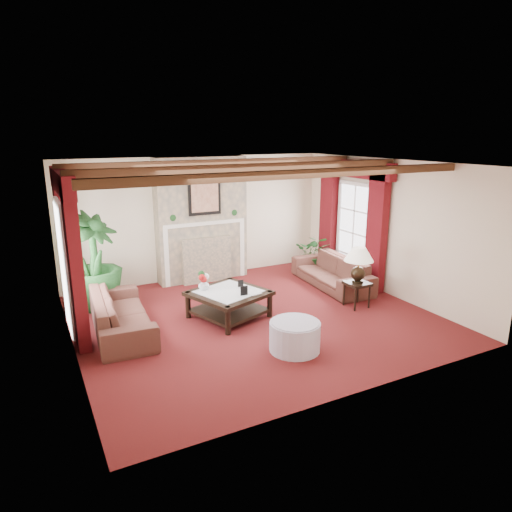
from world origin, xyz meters
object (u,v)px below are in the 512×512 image
coffee_table (229,304)px  ottoman (295,336)px  potted_palm (95,281)px  sofa_left (120,307)px  sofa_right (332,267)px  side_table (357,294)px

coffee_table → ottoman: size_ratio=1.53×
ottoman → potted_palm: bearing=126.4°
sofa_left → potted_palm: bearing=12.3°
sofa_right → ottoman: 3.20m
ottoman → side_table: bearing=26.4°
side_table → sofa_right: bearing=75.3°
coffee_table → side_table: bearing=-34.7°
sofa_right → side_table: (-0.32, -1.22, -0.17)m
sofa_left → side_table: size_ratio=4.54×
sofa_right → potted_palm: 4.79m
coffee_table → side_table: side_table is taller
sofa_right → side_table: sofa_right is taller
sofa_left → sofa_right: 4.50m
ottoman → coffee_table: bearing=102.4°
side_table → coffee_table: bearing=164.8°
side_table → ottoman: size_ratio=0.63×
potted_palm → coffee_table: size_ratio=1.71×
side_table → ottoman: side_table is taller
side_table → ottoman: (-1.99, -0.99, -0.02)m
potted_palm → side_table: potted_palm is taller
sofa_left → sofa_right: size_ratio=1.01×
potted_palm → coffee_table: 2.58m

